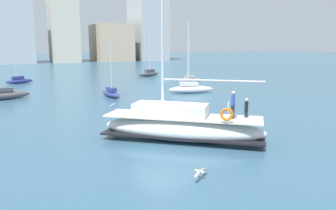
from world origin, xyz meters
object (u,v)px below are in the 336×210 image
object	(u,v)px
main_sailboat	(181,126)
seagull	(200,171)
moored_catamaran	(4,94)
moored_ketch_distant	(111,93)
moored_cutter_left	(19,80)
moored_cutter_right	(149,73)
moored_sloop_far	(191,88)
moored_sloop_near	(190,79)

from	to	relation	value
main_sailboat	seagull	world-z (taller)	main_sailboat
seagull	moored_catamaran	bearing A→B (deg)	106.32
moored_catamaran	moored_ketch_distant	xyz separation A→B (m)	(10.34, -2.99, -0.08)
main_sailboat	moored_catamaran	bearing A→B (deg)	114.83
moored_cutter_left	main_sailboat	bearing A→B (deg)	-77.52
moored_cutter_right	moored_ketch_distant	xyz separation A→B (m)	(-12.53, -20.35, -0.10)
main_sailboat	moored_cutter_left	size ratio (longest dim) A/B	1.94
main_sailboat	moored_cutter_left	bearing A→B (deg)	102.48
main_sailboat	moored_catamaran	distance (m)	22.95
moored_cutter_left	moored_cutter_right	world-z (taller)	moored_cutter_right
moored_sloop_far	moored_cutter_right	bearing A→B (deg)	81.22
moored_sloop_far	moored_sloop_near	bearing A→B (deg)	61.43
moored_sloop_near	moored_sloop_far	xyz separation A→B (m)	(-5.12, -9.41, 0.10)
moored_sloop_far	moored_cutter_right	distance (m)	21.58
main_sailboat	moored_catamaran	world-z (taller)	main_sailboat
moored_sloop_near	moored_cutter_left	bearing A→B (deg)	157.61
moored_sloop_far	seagull	size ratio (longest dim) A/B	8.29
moored_sloop_near	seagull	distance (m)	36.02
moored_cutter_right	moored_ketch_distant	world-z (taller)	moored_cutter_right
main_sailboat	moored_sloop_far	xyz separation A→B (m)	(9.94, 16.87, -0.33)
moored_cutter_left	seagull	world-z (taller)	moored_cutter_left
moored_catamaran	moored_ketch_distant	bearing A→B (deg)	-16.10
main_sailboat	moored_ketch_distant	bearing A→B (deg)	87.75
moored_cutter_right	seagull	xyz separation A→B (m)	(-15.16, -43.68, -0.22)
moored_sloop_near	moored_cutter_right	xyz separation A→B (m)	(-1.83, 11.92, 0.08)
main_sailboat	moored_cutter_right	bearing A→B (deg)	70.90
moored_sloop_near	moored_cutter_left	size ratio (longest dim) A/B	1.08
moored_sloop_near	moored_ketch_distant	size ratio (longest dim) A/B	1.12
moored_cutter_left	moored_sloop_far	bearing A→B (deg)	-46.60
moored_cutter_right	seagull	world-z (taller)	moored_cutter_right
moored_sloop_far	seagull	xyz separation A→B (m)	(-11.87, -22.35, -0.24)
moored_cutter_left	moored_ketch_distant	world-z (taller)	moored_cutter_left
moored_sloop_near	moored_cutter_right	world-z (taller)	moored_cutter_right
moored_sloop_near	seagull	bearing A→B (deg)	-118.15
moored_catamaran	moored_cutter_right	xyz separation A→B (m)	(22.87, 17.36, 0.02)
moored_cutter_right	moored_ketch_distant	bearing A→B (deg)	-121.61
moored_sloop_near	moored_sloop_far	world-z (taller)	moored_sloop_far
moored_catamaran	moored_sloop_near	bearing A→B (deg)	12.43
moored_cutter_right	seagull	size ratio (longest dim) A/B	8.30
moored_ketch_distant	seagull	size ratio (longest dim) A/B	5.99
moored_cutter_left	moored_ketch_distant	distance (m)	19.86
moored_catamaran	seagull	distance (m)	27.42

